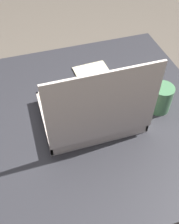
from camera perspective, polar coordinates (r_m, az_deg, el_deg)
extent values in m
plane|color=#6B6054|center=(1.58, -0.47, -18.03)|extent=(8.00, 8.00, 0.00)
cube|color=#2D2D33|center=(0.99, -0.71, -1.16)|extent=(0.94, 0.90, 0.03)
cylinder|color=#2D2D33|center=(1.62, 9.70, 4.14)|extent=(0.06, 0.06, 0.68)
cube|color=silver|center=(0.97, 0.00, -0.70)|extent=(0.34, 0.27, 0.01)
cube|color=silver|center=(1.04, -2.11, 5.23)|extent=(0.34, 0.01, 0.04)
cube|color=silver|center=(0.88, 2.51, -5.70)|extent=(0.34, 0.01, 0.04)
cube|color=silver|center=(1.00, 9.19, 2.33)|extent=(0.01, 0.27, 0.04)
cube|color=silver|center=(0.94, -9.85, -2.00)|extent=(0.01, 0.27, 0.04)
cube|color=silver|center=(0.76, 3.09, 0.81)|extent=(0.34, 0.01, 0.27)
torus|color=black|center=(1.05, 5.39, 4.41)|extent=(0.06, 0.06, 0.02)
ellipsoid|color=tan|center=(1.03, 2.25, 4.13)|extent=(0.06, 0.06, 0.03)
torus|color=black|center=(1.02, -1.36, 3.18)|extent=(0.06, 0.06, 0.02)
ellipsoid|color=#B77A38|center=(1.00, -4.89, 2.48)|extent=(0.06, 0.06, 0.03)
torus|color=white|center=(1.00, -8.58, 1.38)|extent=(0.06, 0.06, 0.02)
torus|color=pink|center=(1.00, 7.36, 1.32)|extent=(0.06, 0.06, 0.02)
torus|color=#B77A38|center=(0.98, 3.78, 0.67)|extent=(0.06, 0.06, 0.01)
ellipsoid|color=#B77A38|center=(0.96, 0.04, 0.00)|extent=(0.06, 0.06, 0.03)
ellipsoid|color=black|center=(0.95, -3.70, -0.62)|extent=(0.06, 0.06, 0.03)
ellipsoid|color=#B77A38|center=(0.94, -7.72, -1.82)|extent=(0.06, 0.06, 0.03)
torus|color=#381E11|center=(0.95, 9.06, -1.96)|extent=(0.06, 0.06, 0.02)
torus|color=pink|center=(0.93, 5.30, -3.06)|extent=(0.06, 0.06, 0.02)
torus|color=pink|center=(0.91, 1.73, -4.09)|extent=(0.06, 0.06, 0.02)
torus|color=black|center=(0.90, -2.29, -5.03)|extent=(0.06, 0.06, 0.02)
torus|color=pink|center=(0.89, -6.52, -6.13)|extent=(0.06, 0.06, 0.02)
cylinder|color=#4C8456|center=(1.00, 15.21, 2.91)|extent=(0.08, 0.08, 0.11)
cylinder|color=black|center=(0.97, 15.77, 4.96)|extent=(0.07, 0.07, 0.01)
cube|color=beige|center=(1.17, 0.37, 9.07)|extent=(0.15, 0.10, 0.01)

